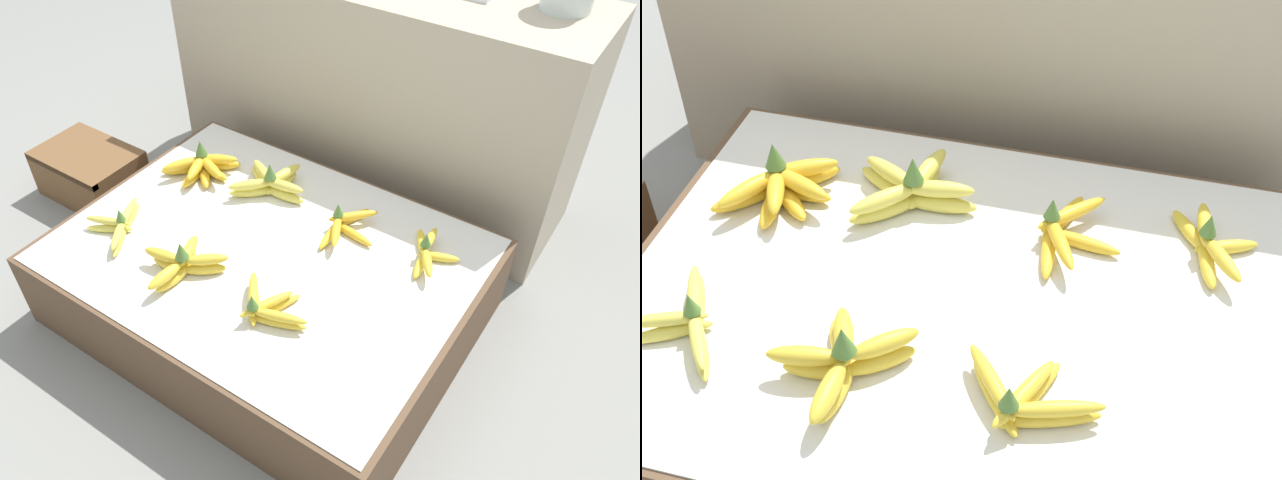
{
  "view_description": "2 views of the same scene",
  "coord_description": "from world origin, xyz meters",
  "views": [
    {
      "loc": [
        0.84,
        -0.98,
        1.47
      ],
      "look_at": [
        0.15,
        0.05,
        0.33
      ],
      "focal_mm": 35.0,
      "sensor_mm": 36.0,
      "label": 1
    },
    {
      "loc": [
        0.26,
        -0.98,
        1.35
      ],
      "look_at": [
        -0.02,
        0.09,
        0.32
      ],
      "focal_mm": 50.0,
      "sensor_mm": 36.0,
      "label": 2
    }
  ],
  "objects": [
    {
      "name": "ground_plane",
      "position": [
        0.0,
        0.0,
        0.0
      ],
      "size": [
        10.0,
        10.0,
        0.0
      ],
      "primitive_type": "plane",
      "color": "gray"
    },
    {
      "name": "banana_bunch_front_midright",
      "position": [
        0.15,
        -0.19,
        0.29
      ],
      "size": [
        0.23,
        0.17,
        0.09
      ],
      "color": "gold",
      "rests_on": "display_platform"
    },
    {
      "name": "banana_bunch_front_midleft",
      "position": [
        -0.13,
        -0.2,
        0.3
      ],
      "size": [
        0.22,
        0.23,
        0.11
      ],
      "color": "gold",
      "rests_on": "display_platform"
    },
    {
      "name": "banana_bunch_middle_left",
      "position": [
        -0.38,
        0.16,
        0.3
      ],
      "size": [
        0.23,
        0.21,
        0.12
      ],
      "color": "gold",
      "rests_on": "display_platform"
    },
    {
      "name": "banana_bunch_middle_midleft",
      "position": [
        -0.15,
        0.22,
        0.3
      ],
      "size": [
        0.25,
        0.23,
        0.11
      ],
      "color": "#DBCC4C",
      "rests_on": "display_platform"
    },
    {
      "name": "back_vendor_table",
      "position": [
        -0.1,
        0.76,
        0.39
      ],
      "size": [
        1.42,
        0.44,
        0.77
      ],
      "color": "tan",
      "rests_on": "ground_plane"
    },
    {
      "name": "banana_bunch_middle_midright",
      "position": [
        0.14,
        0.18,
        0.29
      ],
      "size": [
        0.16,
        0.23,
        0.09
      ],
      "color": "gold",
      "rests_on": "display_platform"
    },
    {
      "name": "display_platform",
      "position": [
        0.0,
        0.0,
        0.13
      ],
      "size": [
        1.16,
        0.87,
        0.26
      ],
      "color": "brown",
      "rests_on": "ground_plane"
    },
    {
      "name": "banana_bunch_middle_right",
      "position": [
        0.39,
        0.22,
        0.29
      ],
      "size": [
        0.17,
        0.2,
        0.09
      ],
      "color": "gold",
      "rests_on": "display_platform"
    },
    {
      "name": "wooden_crate",
      "position": [
        -0.91,
        0.1,
        0.09
      ],
      "size": [
        0.36,
        0.25,
        0.18
      ],
      "color": "brown",
      "rests_on": "ground_plane"
    },
    {
      "name": "banana_bunch_front_left",
      "position": [
        -0.4,
        -0.18,
        0.29
      ],
      "size": [
        0.18,
        0.22,
        0.08
      ],
      "color": "#DBCC4C",
      "rests_on": "display_platform"
    }
  ]
}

